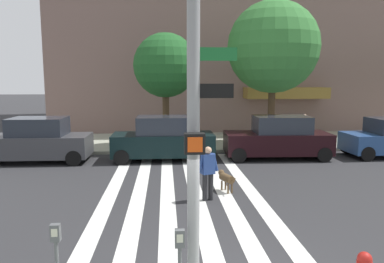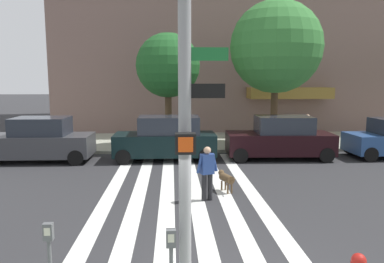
{
  "view_description": "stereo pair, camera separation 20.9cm",
  "coord_description": "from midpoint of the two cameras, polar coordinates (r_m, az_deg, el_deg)",
  "views": [
    {
      "loc": [
        -1.15,
        -5.65,
        3.61
      ],
      "look_at": [
        -0.29,
        6.18,
        1.91
      ],
      "focal_mm": 34.26,
      "sensor_mm": 36.0,
      "label": 1
    },
    {
      "loc": [
        -0.94,
        -5.67,
        3.61
      ],
      "look_at": [
        -0.29,
        6.18,
        1.91
      ],
      "focal_mm": 34.26,
      "sensor_mm": 36.0,
      "label": 2
    }
  ],
  "objects": [
    {
      "name": "ground_plane",
      "position": [
        12.25,
        0.93,
        -9.01
      ],
      "size": [
        160.0,
        160.0,
        0.0
      ],
      "primitive_type": "plane",
      "color": "#2B2B2D"
    },
    {
      "name": "sidewalk_far",
      "position": [
        20.99,
        -1.25,
        -1.57
      ],
      "size": [
        80.0,
        6.0,
        0.15
      ],
      "primitive_type": "cube",
      "color": "#9DA08B",
      "rests_on": "ground_plane"
    },
    {
      "name": "crosswalk_stripes",
      "position": [
        12.21,
        -2.2,
        -9.05
      ],
      "size": [
        4.95,
        11.4,
        0.01
      ],
      "color": "silver",
      "rests_on": "ground_plane"
    },
    {
      "name": "traffic_light_pole",
      "position": [
        5.02,
        -0.86,
        7.13
      ],
      "size": [
        0.74,
        0.46,
        5.8
      ],
      "color": "gray",
      "rests_on": "sidewalk_near"
    },
    {
      "name": "parking_meter_curbside",
      "position": [
        5.55,
        -3.05,
        -19.57
      ],
      "size": [
        0.14,
        0.11,
        1.36
      ],
      "color": "#515456",
      "rests_on": "sidewalk_near"
    },
    {
      "name": "parking_meter_second_along",
      "position": [
        6.09,
        -21.3,
        -17.51
      ],
      "size": [
        0.14,
        0.11,
        1.36
      ],
      "color": "#515456",
      "rests_on": "sidewalk_near"
    },
    {
      "name": "parked_car_near_curb",
      "position": [
        17.45,
        -23.44,
        -1.4
      ],
      "size": [
        4.71,
        1.97,
        1.96
      ],
      "color": "#38393E",
      "rests_on": "ground_plane"
    },
    {
      "name": "parked_car_behind_first",
      "position": [
        16.46,
        -4.68,
        -1.16
      ],
      "size": [
        4.51,
        1.92,
        1.98
      ],
      "color": "black",
      "rests_on": "ground_plane"
    },
    {
      "name": "parked_car_third_in_line",
      "position": [
        17.22,
        12.9,
        -1.04
      ],
      "size": [
        4.81,
        2.14,
        1.95
      ],
      "color": "black",
      "rests_on": "ground_plane"
    },
    {
      "name": "street_tree_nearest",
      "position": [
        19.06,
        -4.48,
        10.15
      ],
      "size": [
        3.29,
        3.29,
        5.81
      ],
      "color": "#4C3823",
      "rests_on": "sidewalk_far"
    },
    {
      "name": "street_tree_middle",
      "position": [
        19.68,
        12.22,
        12.69
      ],
      "size": [
        4.72,
        4.72,
        7.46
      ],
      "color": "#4C3823",
      "rests_on": "sidewalk_far"
    },
    {
      "name": "pedestrian_dog_walker",
      "position": [
        10.96,
        1.94,
        -6.04
      ],
      "size": [
        0.69,
        0.36,
        1.64
      ],
      "color": "black",
      "rests_on": "ground_plane"
    },
    {
      "name": "dog_on_leash",
      "position": [
        11.98,
        4.81,
        -7.22
      ],
      "size": [
        0.48,
        0.95,
        0.65
      ],
      "color": "brown",
      "rests_on": "ground_plane"
    },
    {
      "name": "pedestrian_bystander",
      "position": [
        20.19,
        16.78,
        0.57
      ],
      "size": [
        0.58,
        0.54,
        1.64
      ],
      "color": "#6B6051",
      "rests_on": "sidewalk_far"
    }
  ]
}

